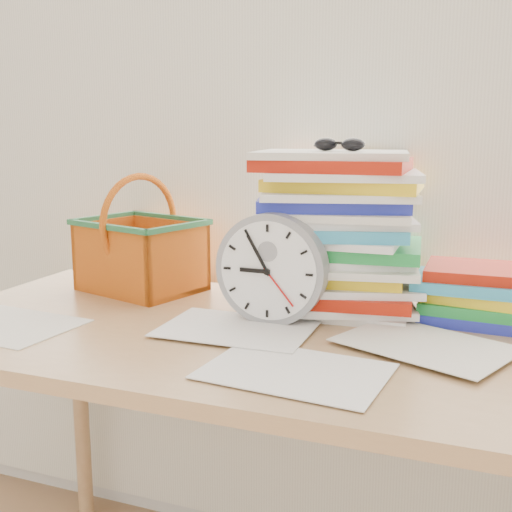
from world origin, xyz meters
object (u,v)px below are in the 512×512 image
at_px(desk, 250,366).
at_px(basket, 140,234).
at_px(book_stack, 477,294).
at_px(clock, 272,269).
at_px(paper_stack, 337,232).

relative_size(desk, basket, 4.91).
height_order(book_stack, basket, basket).
distance_m(clock, basket, 0.43).
height_order(paper_stack, basket, paper_stack).
distance_m(desk, book_stack, 0.50).
bearing_deg(clock, desk, -109.47).
height_order(paper_stack, clock, paper_stack).
bearing_deg(desk, book_stack, 29.53).
xyz_separation_m(desk, clock, (0.02, 0.06, 0.19)).
xyz_separation_m(book_stack, basket, (-0.80, -0.02, 0.08)).
relative_size(clock, book_stack, 0.86).
height_order(desk, clock, clock).
bearing_deg(book_stack, clock, -156.40).
distance_m(desk, clock, 0.20).
relative_size(book_stack, basket, 0.95).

